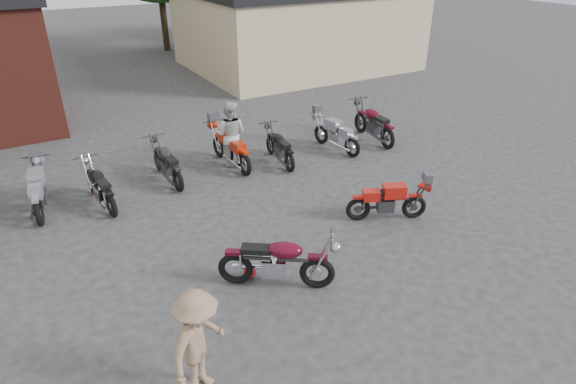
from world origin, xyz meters
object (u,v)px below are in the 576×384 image
row_bike_2 (99,184)px  row_bike_3 (167,161)px  helmet (250,272)px  person_tan (199,343)px  row_bike_6 (336,133)px  sportbike (389,199)px  row_bike_1 (38,188)px  person_light (231,134)px  row_bike_5 (279,145)px  vintage_motorcycle (278,259)px  row_bike_7 (374,121)px  row_bike_4 (230,146)px

row_bike_2 → row_bike_3: bearing=-81.7°
helmet → row_bike_2: bearing=113.0°
person_tan → row_bike_6: 9.20m
sportbike → row_bike_1: 8.09m
helmet → person_light: person_light is taller
row_bike_1 → row_bike_3: bearing=-81.7°
row_bike_3 → row_bike_5: 3.16m
person_light → row_bike_5: person_light is taller
vintage_motorcycle → person_tan: (-2.04, -1.47, 0.25)m
sportbike → row_bike_2: size_ratio=0.95×
row_bike_1 → row_bike_5: 6.20m
person_tan → row_bike_2: bearing=54.8°
sportbike → row_bike_5: bearing=123.8°
vintage_motorcycle → row_bike_3: vintage_motorcycle is taller
row_bike_2 → row_bike_7: 8.33m
row_bike_1 → row_bike_4: (4.89, 0.08, 0.03)m
row_bike_1 → row_bike_5: size_ratio=1.08×
row_bike_5 → row_bike_6: (1.93, -0.03, 0.02)m
row_bike_2 → row_bike_7: bearing=-96.2°
person_tan → row_bike_5: (4.77, 6.33, -0.32)m
row_bike_1 → row_bike_2: (1.28, -0.46, -0.03)m
row_bike_2 → row_bike_6: row_bike_6 is taller
person_tan → row_bike_3: (1.65, 6.76, -0.29)m
row_bike_3 → row_bike_6: (5.05, -0.47, -0.01)m
helmet → row_bike_2: (-1.83, 4.32, 0.43)m
row_bike_3 → row_bike_4: bearing=-90.9°
row_bike_3 → row_bike_7: bearing=-96.1°
vintage_motorcycle → row_bike_5: (2.73, 4.86, -0.07)m
row_bike_5 → row_bike_6: row_bike_6 is taller
vintage_motorcycle → row_bike_3: bearing=129.3°
vintage_motorcycle → row_bike_4: size_ratio=1.01×
sportbike → row_bike_7: size_ratio=0.83×
person_light → row_bike_7: bearing=-146.6°
row_bike_2 → row_bike_4: size_ratio=0.91×
helmet → row_bike_4: (1.78, 4.86, 0.48)m
row_bike_7 → row_bike_2: bearing=96.9°
helmet → row_bike_5: row_bike_5 is taller
row_bike_7 → sportbike: bearing=151.3°
person_tan → row_bike_4: (3.48, 6.82, -0.25)m
helmet → row_bike_4: bearing=69.8°
person_tan → row_bike_4: bearing=26.5°
sportbike → row_bike_6: row_bike_6 is taller
row_bike_6 → row_bike_7: (1.49, 0.07, 0.07)m
person_light → row_bike_3: 1.90m
vintage_motorcycle → row_bike_2: vintage_motorcycle is taller
person_light → person_tan: 7.67m
row_bike_1 → row_bike_6: size_ratio=1.05×
row_bike_3 → row_bike_4: (1.83, 0.06, 0.04)m
row_bike_6 → vintage_motorcycle: bearing=128.0°
row_bike_4 → row_bike_6: bearing=-103.4°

